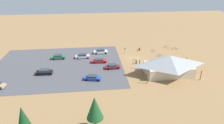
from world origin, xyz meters
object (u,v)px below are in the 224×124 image
at_px(trash_bin, 139,49).
at_px(car_maroon_second_row, 112,66).
at_px(bicycle_yellow_lone_east, 166,47).
at_px(bicycle_black_back_row, 176,49).
at_px(car_green_by_curb, 58,57).
at_px(bicycle_orange_yard_left, 184,61).
at_px(bicycle_blue_yard_right, 159,55).
at_px(car_silver_front_row, 83,56).
at_px(bicycle_white_by_bin, 170,49).
at_px(bicycle_teal_near_sign, 134,60).
at_px(pine_east, 95,108).
at_px(pine_far_west, 23,120).
at_px(visitor_at_bikes, 136,61).
at_px(bicycle_silver_edge_south, 153,51).
at_px(lot_sign, 125,50).
at_px(bike_pavilion, 169,64).
at_px(car_black_far_end, 44,72).
at_px(car_red_near_entry, 99,61).
at_px(car_white_mid_lot, 101,51).
at_px(car_blue_inner_stall, 92,78).

height_order(trash_bin, car_maroon_second_row, car_maroon_second_row).
distance_m(bicycle_yellow_lone_east, bicycle_black_back_row, 3.71).
bearing_deg(car_green_by_curb, bicycle_orange_yard_left, 169.70).
bearing_deg(bicycle_blue_yard_right, bicycle_yellow_lone_east, -123.53).
distance_m(bicycle_yellow_lone_east, car_silver_front_row, 31.36).
distance_m(bicycle_orange_yard_left, bicycle_white_by_bin, 11.16).
distance_m(bicycle_teal_near_sign, bicycle_yellow_lone_east, 18.00).
xyz_separation_m(bicycle_yellow_lone_east, car_silver_front_row, (30.63, 6.70, 0.39)).
height_order(bicycle_yellow_lone_east, car_green_by_curb, car_green_by_curb).
xyz_separation_m(pine_east, bicycle_yellow_lone_east, (-27.64, -39.67, -4.32)).
relative_size(pine_far_west, car_green_by_curb, 1.76).
xyz_separation_m(bicycle_yellow_lone_east, visitor_at_bikes, (14.18, 12.94, 0.45)).
bearing_deg(car_maroon_second_row, pine_east, 76.51).
distance_m(pine_far_west, bicycle_blue_yard_right, 47.87).
relative_size(bicycle_silver_edge_south, bicycle_teal_near_sign, 0.89).
xyz_separation_m(lot_sign, pine_east, (11.34, 35.43, 3.30)).
xyz_separation_m(lot_sign, bicycle_teal_near_sign, (-1.96, 6.64, -1.02)).
xyz_separation_m(pine_far_west, bicycle_blue_yard_right, (-33.34, -34.03, -4.72)).
relative_size(bike_pavilion, car_maroon_second_row, 3.36).
relative_size(trash_bin, bicycle_blue_yard_right, 0.65).
bearing_deg(bicycle_silver_edge_south, bicycle_white_by_bin, -167.41).
relative_size(pine_east, bicycle_white_by_bin, 4.18).
bearing_deg(bicycle_silver_edge_south, car_black_far_end, 20.46).
xyz_separation_m(bicycle_black_back_row, car_red_near_entry, (28.29, 8.39, 0.32)).
relative_size(lot_sign, bicycle_silver_edge_south, 1.47).
relative_size(bicycle_white_by_bin, car_white_mid_lot, 0.35).
height_order(bicycle_black_back_row, bicycle_orange_yard_left, bicycle_orange_yard_left).
height_order(pine_far_west, car_black_far_end, pine_far_west).
height_order(bicycle_yellow_lone_east, visitor_at_bikes, visitor_at_bikes).
relative_size(trash_bin, car_white_mid_lot, 0.19).
bearing_deg(pine_east, lot_sign, -107.75).
xyz_separation_m(bicycle_orange_yard_left, car_green_by_curb, (39.24, -7.13, 0.35)).
bearing_deg(bicycle_black_back_row, trash_bin, -2.73).
xyz_separation_m(bicycle_blue_yard_right, car_blue_inner_stall, (22.49, 13.62, 0.33)).
xyz_separation_m(bicycle_orange_yard_left, car_red_near_entry, (26.31, -2.71, 0.29)).
height_order(car_white_mid_lot, car_red_near_entry, car_white_mid_lot).
bearing_deg(visitor_at_bikes, bike_pavilion, 133.61).
distance_m(bicycle_silver_edge_south, car_green_by_curb, 32.48).
height_order(bicycle_white_by_bin, car_blue_inner_stall, car_blue_inner_stall).
bearing_deg(car_maroon_second_row, bike_pavilion, 161.07).
bearing_deg(car_blue_inner_stall, pine_east, 90.37).
bearing_deg(bicycle_yellow_lone_east, bicycle_white_by_bin, 110.24).
height_order(bicycle_silver_edge_south, car_maroon_second_row, car_maroon_second_row).
bearing_deg(car_black_far_end, bike_pavilion, 173.85).
relative_size(bicycle_orange_yard_left, car_blue_inner_stall, 0.35).
relative_size(pine_far_west, car_red_near_entry, 1.61).
relative_size(bicycle_yellow_lone_east, car_red_near_entry, 0.32).
bearing_deg(car_white_mid_lot, car_red_near_entry, 82.82).
height_order(pine_far_west, bicycle_blue_yard_right, pine_far_west).
distance_m(lot_sign, car_white_mid_lot, 8.30).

